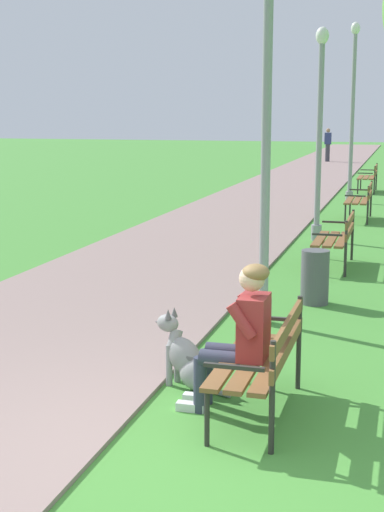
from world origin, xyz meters
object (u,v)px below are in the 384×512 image
at_px(park_bench_far, 361,198).
at_px(dog_grey, 189,360).
at_px(lamp_post_mid, 319,132).
at_px(pedestrian_distant, 328,145).
at_px(park_bench_near, 265,355).
at_px(park_bench_mid, 338,236).
at_px(litter_bin, 315,277).
at_px(person_seated_on_near_bench, 240,332).
at_px(park_bench_furthest, 370,175).
at_px(lamp_post_far, 352,111).
at_px(lamp_post_near, 266,125).

distance_m(park_bench_far, dog_grey, 11.46).
height_order(lamp_post_mid, pedestrian_distant, lamp_post_mid).
relative_size(park_bench_near, park_bench_mid, 1.00).
height_order(lamp_post_mid, litter_bin, lamp_post_mid).
bearing_deg(park_bench_mid, pedestrian_distant, 96.20).
distance_m(park_bench_near, park_bench_mid, 6.27).
relative_size(person_seated_on_near_bench, lamp_post_mid, 0.31).
xyz_separation_m(litter_bin, pedestrian_distant, (-2.77, 28.53, 0.49)).
height_order(person_seated_on_near_bench, dog_grey, person_seated_on_near_bench).
bearing_deg(dog_grey, park_bench_furthest, 87.87).
xyz_separation_m(park_bench_mid, park_bench_far, (0.03, 5.60, 0.00)).
bearing_deg(person_seated_on_near_bench, lamp_post_far, 91.02).
relative_size(park_bench_far, park_bench_furthest, 1.00).
height_order(lamp_post_near, litter_bin, lamp_post_near).
xyz_separation_m(lamp_post_far, pedestrian_distant, (-2.34, 16.95, -1.62)).
height_order(park_bench_mid, lamp_post_near, lamp_post_near).
xyz_separation_m(park_bench_mid, pedestrian_distant, (-2.84, 26.09, 0.33)).
distance_m(park_bench_near, dog_grey, 0.92).
height_order(park_bench_mid, park_bench_far, same).
distance_m(park_bench_far, lamp_post_near, 9.31).
distance_m(park_bench_near, park_bench_furthest, 18.36).
bearing_deg(lamp_post_near, park_bench_near, -79.33).
height_order(park_bench_near, person_seated_on_near_bench, person_seated_on_near_bench).
distance_m(person_seated_on_near_bench, lamp_post_mid, 8.91).
height_order(person_seated_on_near_bench, litter_bin, person_seated_on_near_bench).
distance_m(park_bench_near, pedestrian_distant, 32.48).
height_order(dog_grey, litter_bin, dog_grey).
bearing_deg(park_bench_near, park_bench_mid, 89.84).
bearing_deg(dog_grey, lamp_post_near, 83.91).
bearing_deg(litter_bin, park_bench_near, -89.29).
distance_m(person_seated_on_near_bench, dog_grey, 0.81).
height_order(park_bench_mid, person_seated_on_near_bench, person_seated_on_near_bench).
relative_size(lamp_post_far, pedestrian_distant, 2.89).
height_order(park_bench_mid, lamp_post_far, lamp_post_far).
height_order(park_bench_far, park_bench_furthest, same).
bearing_deg(park_bench_furthest, person_seated_on_near_bench, -90.34).
bearing_deg(park_bench_furthest, lamp_post_far, -97.39).
bearing_deg(park_bench_far, person_seated_on_near_bench, -91.24).
height_order(park_bench_near, lamp_post_far, lamp_post_far).
bearing_deg(park_bench_far, park_bench_near, -90.23).
relative_size(person_seated_on_near_bench, lamp_post_far, 0.26).
bearing_deg(pedestrian_distant, person_seated_on_near_bench, -85.38).
distance_m(lamp_post_mid, litter_bin, 5.30).
xyz_separation_m(park_bench_mid, lamp_post_near, (-0.54, -3.52, 1.78)).
distance_m(person_seated_on_near_bench, lamp_post_near, 3.18).
bearing_deg(park_bench_mid, lamp_post_near, -98.67).
distance_m(lamp_post_near, lamp_post_far, 12.66).
relative_size(park_bench_near, lamp_post_far, 0.31).
xyz_separation_m(park_bench_far, dog_grey, (-0.81, -11.43, -0.25)).
xyz_separation_m(person_seated_on_near_bench, lamp_post_near, (-0.31, 2.72, 1.62)).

